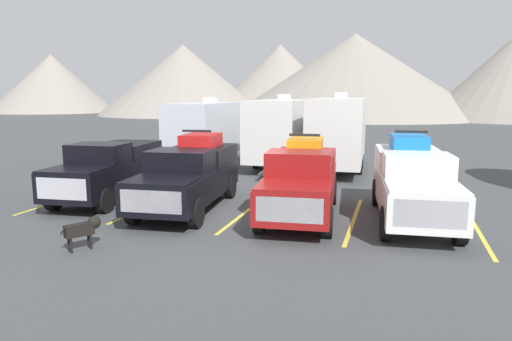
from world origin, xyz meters
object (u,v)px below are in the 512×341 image
(pickup_truck_d, at_px, (412,181))
(camper_trailer_b, at_px, (280,129))
(pickup_truck_c, at_px, (301,179))
(dog, at_px, (85,228))
(pickup_truck_a, at_px, (109,169))
(pickup_truck_b, at_px, (190,173))
(camper_trailer_a, at_px, (205,130))
(camper_trailer_c, at_px, (338,130))

(pickup_truck_d, relative_size, camper_trailer_b, 0.76)
(pickup_truck_c, distance_m, pickup_truck_d, 3.37)
(camper_trailer_b, xyz_separation_m, dog, (-1.40, -14.22, -1.46))
(pickup_truck_c, bearing_deg, pickup_truck_a, 177.34)
(pickup_truck_c, relative_size, pickup_truck_d, 0.97)
(pickup_truck_b, relative_size, dog, 6.82)
(camper_trailer_a, height_order, camper_trailer_c, camper_trailer_c)
(camper_trailer_b, height_order, camper_trailer_c, camper_trailer_c)
(camper_trailer_a, bearing_deg, pickup_truck_a, -91.57)
(pickup_truck_c, relative_size, camper_trailer_c, 0.70)
(pickup_truck_b, xyz_separation_m, camper_trailer_c, (3.82, 9.20, 0.88))
(pickup_truck_a, xyz_separation_m, camper_trailer_c, (7.29, 8.73, 0.95))
(pickup_truck_b, height_order, pickup_truck_c, pickup_truck_b)
(pickup_truck_a, distance_m, pickup_truck_b, 3.50)
(pickup_truck_b, relative_size, camper_trailer_b, 0.76)
(camper_trailer_a, relative_size, camper_trailer_b, 0.93)
(pickup_truck_a, distance_m, camper_trailer_c, 11.42)
(pickup_truck_d, bearing_deg, camper_trailer_b, 125.55)
(pickup_truck_a, distance_m, pickup_truck_d, 10.61)
(pickup_truck_a, relative_size, dog, 6.55)
(camper_trailer_c, bearing_deg, camper_trailer_a, -177.13)
(pickup_truck_d, bearing_deg, camper_trailer_a, 141.60)
(pickup_truck_a, height_order, camper_trailer_b, camper_trailer_b)
(pickup_truck_c, distance_m, camper_trailer_c, 9.12)
(pickup_truck_c, xyz_separation_m, camper_trailer_a, (-7.04, 8.72, 0.77))
(pickup_truck_c, xyz_separation_m, dog, (-4.47, -4.77, -0.61))
(camper_trailer_b, bearing_deg, camper_trailer_c, -6.99)
(pickup_truck_d, relative_size, camper_trailer_a, 0.81)
(pickup_truck_d, bearing_deg, dog, -145.99)
(pickup_truck_a, bearing_deg, pickup_truck_c, -2.66)
(pickup_truck_b, xyz_separation_m, pickup_truck_c, (3.80, 0.13, -0.01))
(pickup_truck_b, xyz_separation_m, camper_trailer_a, (-3.24, 8.85, 0.75))
(camper_trailer_a, distance_m, dog, 13.80)
(pickup_truck_a, height_order, pickup_truck_b, pickup_truck_b)
(pickup_truck_a, relative_size, pickup_truck_c, 0.98)
(camper_trailer_a, bearing_deg, camper_trailer_c, 2.87)
(camper_trailer_a, height_order, dog, camper_trailer_a)
(pickup_truck_b, distance_m, dog, 4.73)
(camper_trailer_b, distance_m, dog, 14.37)
(camper_trailer_b, xyz_separation_m, camper_trailer_c, (3.09, -0.38, 0.05))
(pickup_truck_d, xyz_separation_m, camper_trailer_c, (-3.31, 8.58, 0.84))
(pickup_truck_d, height_order, camper_trailer_a, camper_trailer_a)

